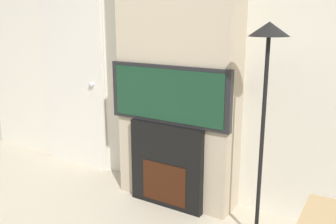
# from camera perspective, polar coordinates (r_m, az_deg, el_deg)

# --- Properties ---
(wall_back) EXTENTS (6.00, 0.06, 2.70)m
(wall_back) POSITION_cam_1_polar(r_m,az_deg,el_deg) (3.54, 3.20, 8.46)
(wall_back) COLOR silver
(wall_back) RESTS_ON ground_plane
(chimney_breast) EXTENTS (1.13, 0.34, 2.70)m
(chimney_breast) POSITION_cam_1_polar(r_m,az_deg,el_deg) (3.37, 1.55, 8.18)
(chimney_breast) COLOR tan
(chimney_breast) RESTS_ON ground_plane
(fireplace) EXTENTS (0.73, 0.15, 0.79)m
(fireplace) POSITION_cam_1_polar(r_m,az_deg,el_deg) (3.46, -0.01, -8.08)
(fireplace) COLOR black
(fireplace) RESTS_ON ground_plane
(television) EXTENTS (1.19, 0.07, 0.52)m
(television) POSITION_cam_1_polar(r_m,az_deg,el_deg) (3.26, -0.03, 2.65)
(television) COLOR black
(television) RESTS_ON fireplace
(floor_lamp) EXTENTS (0.33, 0.33, 1.68)m
(floor_lamp) POSITION_cam_1_polar(r_m,az_deg,el_deg) (2.76, 14.57, 2.76)
(floor_lamp) COLOR black
(floor_lamp) RESTS_ON ground_plane
(entry_door) EXTENTS (0.91, 0.09, 2.06)m
(entry_door) POSITION_cam_1_polar(r_m,az_deg,el_deg) (4.44, -14.24, 5.07)
(entry_door) COLOR silver
(entry_door) RESTS_ON ground_plane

